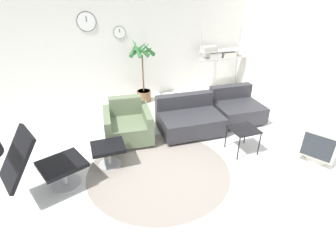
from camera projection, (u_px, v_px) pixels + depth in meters
The scene contains 13 objects.
ground_plane at pixel (150, 160), 4.44m from camera, with size 12.00×12.00×0.00m, color white.
wall_back at pixel (113, 42), 6.22m from camera, with size 12.00×0.09×2.80m.
wall_right at pixel (334, 60), 4.82m from camera, with size 0.06×12.00×2.80m.
round_rug at pixel (159, 170), 4.20m from camera, with size 2.27×2.27×0.01m.
lounge_chair at pixel (30, 159), 3.39m from camera, with size 1.21×0.88×1.12m.
ottoman at pixel (108, 150), 4.20m from camera, with size 0.52×0.44×0.37m.
armchair_red at pixel (128, 126), 4.92m from camera, with size 0.93×0.92×0.75m.
couch_low at pixel (189, 119), 5.23m from camera, with size 1.23×0.96×0.67m.
couch_second at pixel (236, 109), 5.68m from camera, with size 0.99×0.95×0.67m.
side_table at pixel (244, 131), 4.49m from camera, with size 0.45×0.45×0.45m.
crt_television at pixel (321, 143), 4.29m from camera, with size 0.65×0.67×0.60m.
potted_plant at pixel (143, 75), 6.36m from camera, with size 0.65×0.65×1.57m.
shelf_unit at pixel (219, 54), 6.93m from camera, with size 1.21×0.28×1.77m.
Camera 1 is at (-0.91, -3.52, 2.64)m, focal length 28.00 mm.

